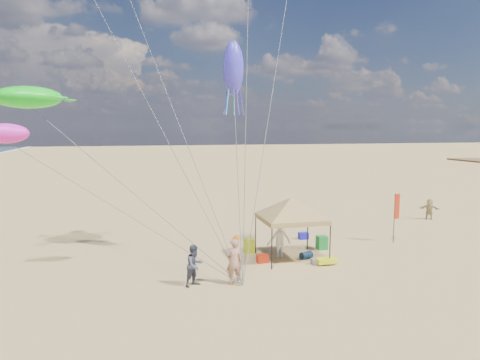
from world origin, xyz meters
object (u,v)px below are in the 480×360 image
at_px(cooler_red, 263,259).
at_px(feather_flag, 396,209).
at_px(chair_green, 322,243).
at_px(cooler_blue, 303,236).
at_px(chair_yellow, 249,246).
at_px(beach_cart, 326,260).
at_px(person_far_c, 429,209).
at_px(person_near_a, 234,261).
at_px(canopy_tent, 292,200).
at_px(person_near_b, 195,265).
at_px(person_near_c, 279,238).

bearing_deg(cooler_red, feather_flag, 13.27).
bearing_deg(cooler_red, chair_green, 23.10).
relative_size(cooler_blue, chair_yellow, 0.77).
distance_m(beach_cart, person_far_c, 13.84).
bearing_deg(chair_green, person_near_a, -143.87).
xyz_separation_m(canopy_tent, person_near_a, (-3.48, -2.85, -1.96)).
bearing_deg(person_far_c, person_near_a, -116.35).
relative_size(person_near_a, person_near_b, 1.11).
bearing_deg(person_near_a, cooler_red, -131.85).
height_order(person_near_a, person_far_c, person_near_a).
relative_size(feather_flag, beach_cart, 3.06).
bearing_deg(person_near_b, cooler_red, -0.43).
bearing_deg(cooler_blue, chair_green, -86.75).
relative_size(cooler_blue, person_far_c, 0.37).
bearing_deg(person_near_a, cooler_blue, -135.11).
relative_size(beach_cart, person_near_a, 0.48).
xyz_separation_m(canopy_tent, chair_yellow, (-1.72, 1.50, -2.55)).
xyz_separation_m(person_near_a, person_far_c, (15.99, 9.58, -0.21)).
bearing_deg(person_near_b, canopy_tent, -6.41).
bearing_deg(beach_cart, cooler_red, 160.05).
height_order(canopy_tent, person_near_a, canopy_tent).
relative_size(person_near_b, person_near_c, 0.89).
height_order(cooler_red, chair_yellow, chair_yellow).
height_order(feather_flag, cooler_blue, feather_flag).
distance_m(canopy_tent, beach_cart, 3.25).
bearing_deg(person_near_a, person_far_c, -153.39).
bearing_deg(chair_yellow, person_far_c, 20.17).
xyz_separation_m(feather_flag, chair_green, (-4.52, -0.36, -1.50)).
height_order(cooler_red, person_near_a, person_near_a).
bearing_deg(person_near_c, person_near_a, 42.00).
bearing_deg(person_near_c, person_far_c, -159.30).
bearing_deg(beach_cart, person_near_a, -161.95).
bearing_deg(chair_yellow, beach_cart, -43.39).
bearing_deg(person_near_b, person_far_c, -6.24).
relative_size(cooler_blue, chair_green, 0.77).
xyz_separation_m(feather_flag, cooler_red, (-8.21, -1.94, -1.66)).
xyz_separation_m(chair_yellow, beach_cart, (2.97, -2.81, -0.15)).
xyz_separation_m(person_near_b, person_near_c, (4.59, 3.10, 0.11)).
height_order(person_near_a, person_near_c, person_near_c).
xyz_separation_m(cooler_red, person_near_c, (1.05, 0.71, 0.76)).
bearing_deg(cooler_blue, chair_yellow, -151.50).
bearing_deg(person_near_a, chair_yellow, -116.33).
xyz_separation_m(canopy_tent, cooler_blue, (2.04, 3.54, -2.71)).
bearing_deg(person_near_a, beach_cart, -166.27).
bearing_deg(cooler_red, person_near_a, -127.53).
relative_size(cooler_blue, person_near_b, 0.32).
height_order(canopy_tent, person_near_b, canopy_tent).
distance_m(cooler_blue, person_far_c, 10.96).
relative_size(chair_yellow, person_near_c, 0.37).
xyz_separation_m(beach_cart, person_near_c, (-1.72, 1.72, 0.75)).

